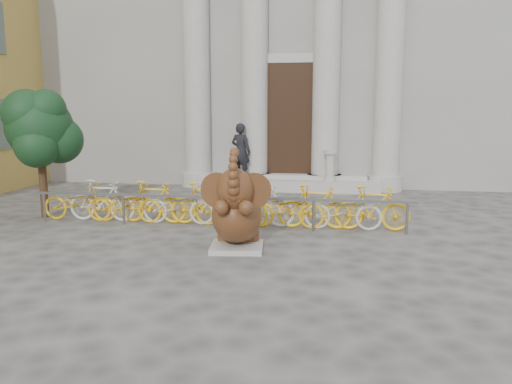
# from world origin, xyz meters

# --- Properties ---
(ground) EXTENTS (80.00, 80.00, 0.00)m
(ground) POSITION_xyz_m (0.00, 0.00, 0.00)
(ground) COLOR #474442
(ground) RESTS_ON ground
(classical_building) EXTENTS (22.00, 10.70, 12.00)m
(classical_building) POSITION_xyz_m (0.00, 14.93, 5.98)
(classical_building) COLOR gray
(classical_building) RESTS_ON ground
(entrance_steps) EXTENTS (6.00, 1.20, 0.36)m
(entrance_steps) POSITION_xyz_m (0.00, 9.40, 0.18)
(entrance_steps) COLOR #A8A59E
(entrance_steps) RESTS_ON ground
(elephant_statue) EXTENTS (1.31, 1.50, 1.97)m
(elephant_statue) POSITION_xyz_m (-0.31, 1.94, 0.72)
(elephant_statue) COLOR #A8A59E
(elephant_statue) RESTS_ON ground
(bike_rack) EXTENTS (8.81, 0.53, 1.00)m
(bike_rack) POSITION_xyz_m (-1.15, 3.94, 0.50)
(bike_rack) COLOR slate
(bike_rack) RESTS_ON ground
(tree) EXTENTS (1.81, 1.65, 3.14)m
(tree) POSITION_xyz_m (-5.59, 4.15, 2.19)
(tree) COLOR #332114
(tree) RESTS_ON ground
(pedestrian) EXTENTS (0.78, 0.64, 1.86)m
(pedestrian) POSITION_xyz_m (-1.57, 9.21, 1.29)
(pedestrian) COLOR black
(pedestrian) RESTS_ON entrance_steps
(balustrade_post) EXTENTS (0.41, 0.41, 0.99)m
(balustrade_post) POSITION_xyz_m (1.38, 9.10, 0.82)
(balustrade_post) COLOR #A8A59E
(balustrade_post) RESTS_ON entrance_steps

